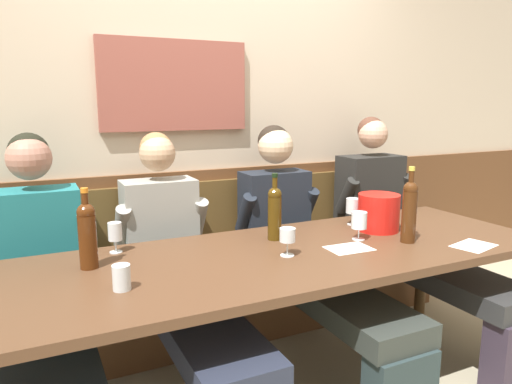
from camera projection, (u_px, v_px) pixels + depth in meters
name	position (u px, v px, depth m)	size (l,w,h in m)	color
room_wall_back	(207.00, 106.00, 2.95)	(6.80, 0.12, 2.80)	beige
wood_wainscot_panel	(213.00, 246.00, 3.07)	(6.80, 0.03, 1.01)	brown
wall_bench	(225.00, 290.00, 2.92)	(2.98, 0.42, 0.94)	brown
dining_table	(283.00, 266.00, 2.21)	(2.68, 0.90, 0.74)	#4F3320
person_center_left_seat	(40.00, 287.00, 2.08)	(0.53, 1.35, 1.28)	#30253B
person_center_right_seat	(180.00, 270.00, 2.34)	(0.51, 1.34, 1.26)	#283638
person_right_seat	(305.00, 246.00, 2.66)	(0.52, 1.35, 1.29)	#263536
person_left_seat	(405.00, 229.00, 2.99)	(0.53, 1.35, 1.33)	#352B39
ice_bucket	(378.00, 212.00, 2.55)	(0.22, 0.22, 0.20)	red
wine_bottle_green_tall	(275.00, 211.00, 2.37)	(0.07, 0.07, 0.34)	#432E0B
wine_bottle_clear_water	(87.00, 233.00, 1.96)	(0.07, 0.07, 0.34)	#48220C
wine_bottle_amber_mid	(409.00, 209.00, 2.33)	(0.07, 0.07, 0.38)	#44240E
wine_glass_mid_left	(115.00, 233.00, 2.18)	(0.06, 0.06, 0.14)	silver
wine_glass_mid_right	(359.00, 221.00, 2.38)	(0.08, 0.08, 0.14)	silver
wine_glass_right_end	(366.00, 203.00, 2.82)	(0.06, 0.06, 0.14)	silver
wine_glass_center_front	(353.00, 206.00, 2.67)	(0.08, 0.08, 0.15)	silver
wine_glass_by_bottle	(287.00, 237.00, 2.13)	(0.07, 0.07, 0.13)	silver
water_tumbler_right	(121.00, 277.00, 1.75)	(0.07, 0.07, 0.10)	silver
tasting_sheet_left_guest	(474.00, 246.00, 2.29)	(0.21, 0.15, 0.00)	white
tasting_sheet_right_guest	(349.00, 248.00, 2.25)	(0.21, 0.15, 0.00)	white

